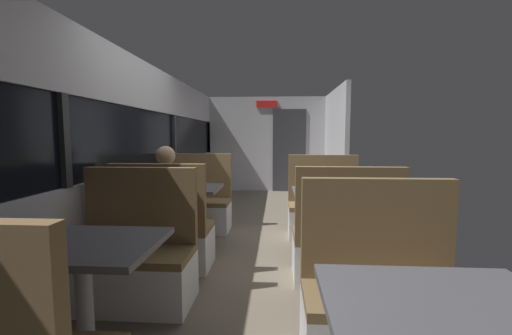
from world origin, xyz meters
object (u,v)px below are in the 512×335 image
Objects in this scene: bench_mid_window_facing_entry at (197,207)px; bench_front_aisle_facing_entry at (382,310)px; bench_rear_aisle_facing_entry at (324,213)px; seated_passenger at (166,215)px; dining_table_front_aisle at (443,328)px; dining_table_rear_aisle at (333,200)px; bench_near_window_facing_entry at (135,263)px; dining_table_mid_window at (183,195)px; bench_rear_aisle_facing_end at (345,247)px; dining_table_near_window at (82,258)px; bench_mid_window_facing_end at (164,237)px.

bench_mid_window_facing_entry and bench_front_aisle_facing_entry have the same top height.
bench_rear_aisle_facing_entry is 2.13m from seated_passenger.
dining_table_front_aisle is 1.00× the size of dining_table_rear_aisle.
bench_near_window_facing_entry is 1.22× the size of dining_table_front_aisle.
bench_mid_window_facing_entry is 0.87× the size of seated_passenger.
dining_table_rear_aisle is 0.71× the size of seated_passenger.
dining_table_mid_window is 3.24m from dining_table_front_aisle.
bench_near_window_facing_entry is 2.10m from bench_mid_window_facing_entry.
bench_mid_window_facing_entry reaches higher than dining_table_mid_window.
bench_front_aisle_facing_entry is at bearing 90.00° from dining_table_front_aisle.
dining_table_rear_aisle is at bearing 90.00° from bench_rear_aisle_facing_end.
bench_rear_aisle_facing_entry is (1.79, -0.20, 0.00)m from bench_mid_window_facing_entry.
bench_near_window_facing_entry is at bearing -90.00° from bench_mid_window_facing_entry.
dining_table_front_aisle is 0.82× the size of bench_front_aisle_facing_entry.
bench_mid_window_facing_entry is 2.03m from dining_table_rear_aisle.
dining_table_near_window is 1.89m from dining_table_front_aisle.
dining_table_near_window is 1.00× the size of dining_table_mid_window.
bench_mid_window_facing_entry is at bearing 90.00° from seated_passenger.
dining_table_mid_window and dining_table_front_aisle have the same top height.
bench_mid_window_facing_end is at bearing 90.00° from dining_table_near_window.
bench_mid_window_facing_end reaches higher than dining_table_rear_aisle.
dining_table_front_aisle is 0.82× the size of bench_rear_aisle_facing_end.
bench_rear_aisle_facing_end is (1.79, -0.20, 0.00)m from bench_mid_window_facing_end.
bench_rear_aisle_facing_end is at bearing -26.68° from dining_table_mid_window.
dining_table_mid_window is 0.64m from seated_passenger.
bench_mid_window_facing_end is 2.15m from bench_rear_aisle_facing_entry.
seated_passenger reaches higher than bench_front_aisle_facing_entry.
seated_passenger is (-1.79, 0.27, 0.21)m from bench_rear_aisle_facing_end.
dining_table_rear_aisle is at bearing 90.00° from bench_front_aisle_facing_entry.
dining_table_front_aisle is (1.79, -2.00, 0.31)m from bench_mid_window_facing_end.
bench_mid_window_facing_end and bench_rear_aisle_facing_end have the same top height.
bench_mid_window_facing_entry is at bearing 90.00° from bench_mid_window_facing_end.
bench_mid_window_facing_entry is at bearing 153.32° from dining_table_rear_aisle.
seated_passenger is at bearing 90.00° from bench_near_window_facing_entry.
dining_table_rear_aisle is (1.79, -0.20, 0.00)m from dining_table_mid_window.
dining_table_near_window is 0.82× the size of bench_rear_aisle_facing_entry.
bench_mid_window_facing_end is 1.22× the size of dining_table_rear_aisle.
bench_near_window_facing_entry and bench_rear_aisle_facing_end have the same top height.
bench_rear_aisle_facing_end is 0.87× the size of seated_passenger.
bench_near_window_facing_entry is 1.86m from bench_rear_aisle_facing_end.
bench_front_aisle_facing_entry is 1.10m from bench_rear_aisle_facing_end.
bench_mid_window_facing_entry is (0.00, 2.80, -0.31)m from dining_table_near_window.
dining_table_mid_window is (0.00, 2.10, 0.00)m from dining_table_near_window.
bench_rear_aisle_facing_end is at bearing -41.77° from bench_mid_window_facing_entry.
seated_passenger is (0.00, -1.33, 0.21)m from bench_mid_window_facing_entry.
dining_table_mid_window is at bearing 90.00° from seated_passenger.
bench_front_aisle_facing_entry is 0.87× the size of seated_passenger.
bench_rear_aisle_facing_entry is at bearing 55.49° from dining_table_near_window.
dining_table_mid_window is 0.82× the size of bench_rear_aisle_facing_end.
bench_mid_window_facing_entry is 1.00× the size of bench_rear_aisle_facing_end.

